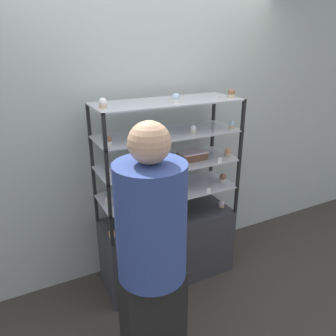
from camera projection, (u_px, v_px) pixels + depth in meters
The scene contains 31 objects.
ground_plane at pixel (168, 274), 3.16m from camera, with size 20.00×20.00×0.00m, color #38332D.
back_wall at pixel (150, 135), 2.99m from camera, with size 8.00×0.05×2.60m.
display_base at pixel (168, 246), 3.04m from camera, with size 1.19×0.44×0.64m.
display_riser_lower at pixel (168, 192), 2.84m from camera, with size 1.19×0.44×0.26m.
display_riser_middle at pixel (168, 164), 2.74m from camera, with size 1.19×0.44×0.26m.
display_riser_upper at pixel (168, 135), 2.65m from camera, with size 1.19×0.44×0.26m.
display_riser_top at pixel (168, 103), 2.56m from camera, with size 1.19×0.44×0.26m.
layer_cake_centerpiece at pixel (174, 182), 2.82m from camera, with size 0.18×0.18×0.14m.
sheet_cake_frosted at pixel (192, 155), 2.80m from camera, with size 0.24×0.15×0.07m.
cupcake_0 at pixel (112, 233), 2.61m from camera, with size 0.05×0.05×0.06m.
cupcake_1 at pixel (170, 215), 2.88m from camera, with size 0.05×0.05×0.06m.
cupcake_2 at pixel (221, 204), 3.07m from camera, with size 0.05×0.05×0.06m.
price_tag_0 at pixel (160, 230), 2.67m from camera, with size 0.04×0.00×0.04m.
cupcake_3 at pixel (109, 201), 2.56m from camera, with size 0.06×0.06×0.08m.
cupcake_4 at pixel (153, 192), 2.70m from camera, with size 0.06×0.06×0.08m.
cupcake_5 at pixel (223, 178), 2.99m from camera, with size 0.06×0.06×0.08m.
price_tag_1 at pixel (209, 190), 2.78m from camera, with size 0.04×0.00×0.04m.
cupcake_6 at pixel (109, 173), 2.43m from camera, with size 0.06×0.06×0.07m.
cupcake_7 at pixel (149, 163), 2.61m from camera, with size 0.06×0.06×0.07m.
cupcake_8 at pixel (228, 152), 2.88m from camera, with size 0.06×0.06×0.07m.
price_tag_2 at pixel (220, 160), 2.73m from camera, with size 0.04×0.00×0.04m.
cupcake_9 at pixel (108, 140), 2.33m from camera, with size 0.05×0.05×0.06m.
cupcake_10 at pixel (154, 134), 2.48m from camera, with size 0.05×0.05×0.06m.
cupcake_11 at pixel (193, 129), 2.63m from camera, with size 0.05×0.05×0.06m.
cupcake_12 at pixel (232, 124), 2.78m from camera, with size 0.05×0.05×0.06m.
price_tag_3 at pixel (131, 143), 2.30m from camera, with size 0.04×0.00×0.04m.
cupcake_13 at pixel (103, 103), 2.27m from camera, with size 0.06×0.06×0.07m.
cupcake_14 at pixel (176, 98), 2.46m from camera, with size 0.06×0.06×0.07m.
cupcake_15 at pixel (231, 93), 2.70m from camera, with size 0.06×0.06×0.07m.
price_tag_4 at pixel (219, 98), 2.52m from camera, with size 0.04×0.00×0.04m.
customer_figure at pixel (152, 256), 1.92m from camera, with size 0.40×0.40×1.73m.
Camera 1 is at (-1.17, -2.29, 2.10)m, focal length 35.00 mm.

